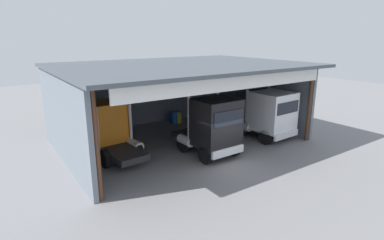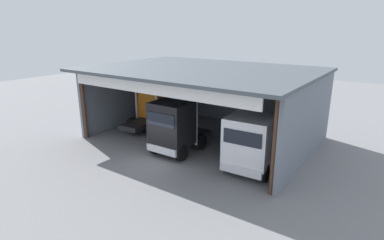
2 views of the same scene
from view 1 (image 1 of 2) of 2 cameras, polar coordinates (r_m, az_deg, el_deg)
ground_plane at (r=17.98m, az=6.76°, el=-8.17°), size 80.00×80.00×0.00m
workshop_shed at (r=21.72m, az=-3.61°, el=6.47°), size 15.82×11.79×5.38m
truck_orange_center_left_bay at (r=19.30m, az=-15.08°, el=-1.59°), size 2.72×5.00×3.37m
truck_black_center_right_bay at (r=18.53m, az=3.79°, el=-1.24°), size 2.66×4.82×3.74m
truck_white_right_bay at (r=22.39m, az=14.03°, el=1.06°), size 2.86×5.04×3.52m
oil_drum at (r=26.15m, az=-2.59°, el=0.50°), size 0.58×0.58×0.93m
tool_cart at (r=26.11m, az=-3.01°, el=0.55°), size 0.90×0.60×1.00m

